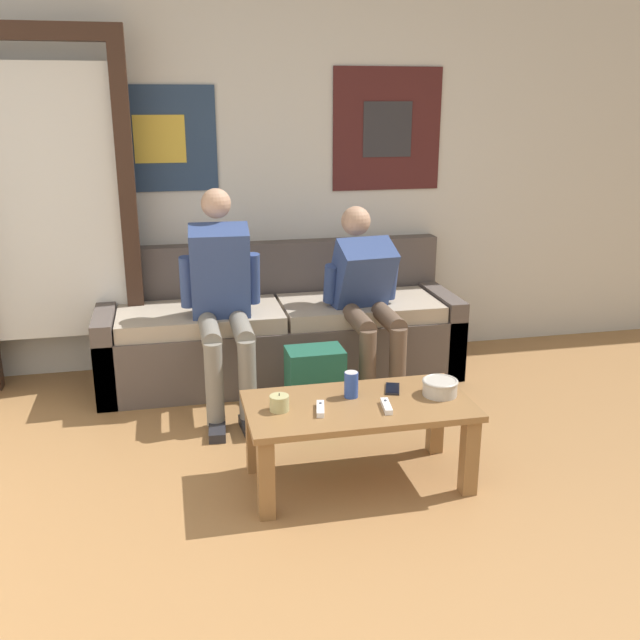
# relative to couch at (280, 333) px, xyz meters

# --- Properties ---
(ground_plane) EXTENTS (18.00, 18.00, 0.00)m
(ground_plane) POSITION_rel_couch_xyz_m (0.05, -2.45, -0.29)
(ground_plane) COLOR #9E7042
(wall_back) EXTENTS (10.00, 0.07, 2.55)m
(wall_back) POSITION_rel_couch_xyz_m (0.05, 0.36, 0.99)
(wall_back) COLOR silver
(wall_back) RESTS_ON ground_plane
(door_frame) EXTENTS (1.00, 0.10, 2.15)m
(door_frame) POSITION_rel_couch_xyz_m (-1.34, 0.14, 0.91)
(door_frame) COLOR #382319
(door_frame) RESTS_ON ground_plane
(couch) EXTENTS (2.28, 0.73, 0.83)m
(couch) POSITION_rel_couch_xyz_m (0.00, 0.00, 0.00)
(couch) COLOR #564C47
(couch) RESTS_ON ground_plane
(coffee_table) EXTENTS (1.04, 0.53, 0.40)m
(coffee_table) POSITION_rel_couch_xyz_m (0.13, -1.45, 0.04)
(coffee_table) COLOR olive
(coffee_table) RESTS_ON ground_plane
(person_seated_adult) EXTENTS (0.47, 0.84, 1.25)m
(person_seated_adult) POSITION_rel_couch_xyz_m (-0.39, -0.37, 0.38)
(person_seated_adult) COLOR gray
(person_seated_adult) RESTS_ON ground_plane
(person_seated_teen) EXTENTS (0.47, 0.91, 1.10)m
(person_seated_teen) POSITION_rel_couch_xyz_m (0.48, -0.35, 0.32)
(person_seated_teen) COLOR brown
(person_seated_teen) RESTS_ON ground_plane
(backpack) EXTENTS (0.31, 0.24, 0.44)m
(backpack) POSITION_rel_couch_xyz_m (0.07, -0.80, -0.08)
(backpack) COLOR #1E5642
(backpack) RESTS_ON ground_plane
(ceramic_bowl) EXTENTS (0.17, 0.17, 0.08)m
(ceramic_bowl) POSITION_rel_couch_xyz_m (0.53, -1.44, 0.16)
(ceramic_bowl) COLOR #B7B2A8
(ceramic_bowl) RESTS_ON coffee_table
(pillar_candle) EXTENTS (0.09, 0.09, 0.08)m
(pillar_candle) POSITION_rel_couch_xyz_m (-0.24, -1.45, 0.15)
(pillar_candle) COLOR tan
(pillar_candle) RESTS_ON coffee_table
(drink_can_blue) EXTENTS (0.07, 0.07, 0.12)m
(drink_can_blue) POSITION_rel_couch_xyz_m (0.12, -1.37, 0.18)
(drink_can_blue) COLOR #28479E
(drink_can_blue) RESTS_ON coffee_table
(game_controller_near_left) EXTENTS (0.06, 0.15, 0.03)m
(game_controller_near_left) POSITION_rel_couch_xyz_m (-0.06, -1.50, 0.13)
(game_controller_near_left) COLOR white
(game_controller_near_left) RESTS_ON coffee_table
(game_controller_near_right) EXTENTS (0.05, 0.15, 0.03)m
(game_controller_near_right) POSITION_rel_couch_xyz_m (0.24, -1.54, 0.13)
(game_controller_near_right) COLOR white
(game_controller_near_right) RESTS_ON coffee_table
(cell_phone) EXTENTS (0.11, 0.15, 0.01)m
(cell_phone) POSITION_rel_couch_xyz_m (0.33, -1.33, 0.12)
(cell_phone) COLOR black
(cell_phone) RESTS_ON coffee_table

